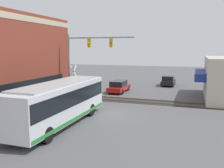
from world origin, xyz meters
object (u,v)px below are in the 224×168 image
object	(u,v)px
crossing_signal	(74,79)
parked_car_red	(119,87)
city_bus	(60,102)
parked_car_black	(168,81)

from	to	relation	value
crossing_signal	parked_car_red	distance (m)	7.30
city_bus	parked_car_red	size ratio (longest dim) A/B	2.14
city_bus	crossing_signal	distance (m)	8.87
parked_car_black	crossing_signal	bearing A→B (deg)	148.81
crossing_signal	parked_car_red	bearing A→B (deg)	-26.11
city_bus	parked_car_black	world-z (taller)	city_bus
crossing_signal	city_bus	bearing A→B (deg)	-159.28
crossing_signal	parked_car_red	world-z (taller)	crossing_signal
crossing_signal	parked_car_red	size ratio (longest dim) A/B	0.78
parked_car_red	crossing_signal	bearing A→B (deg)	153.89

